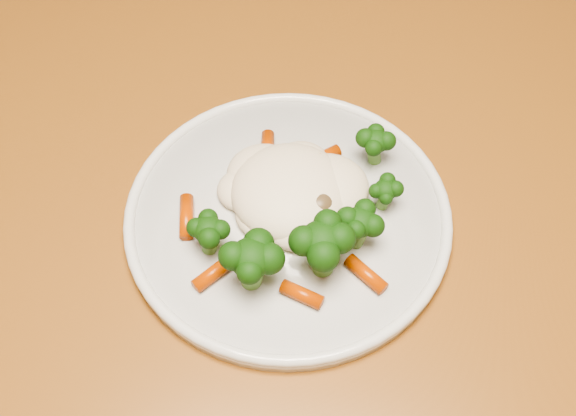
% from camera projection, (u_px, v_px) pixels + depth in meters
% --- Properties ---
extents(dining_table, '(1.31, 0.90, 0.75)m').
position_uv_depth(dining_table, '(165.00, 320.00, 0.68)').
color(dining_table, '#985A23').
rests_on(dining_table, ground).
extents(plate, '(0.28, 0.28, 0.01)m').
position_uv_depth(plate, '(288.00, 217.00, 0.63)').
color(plate, silver).
rests_on(plate, dining_table).
extents(meal, '(0.19, 0.19, 0.05)m').
position_uv_depth(meal, '(296.00, 207.00, 0.60)').
color(meal, '#FCEAC9').
rests_on(meal, plate).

